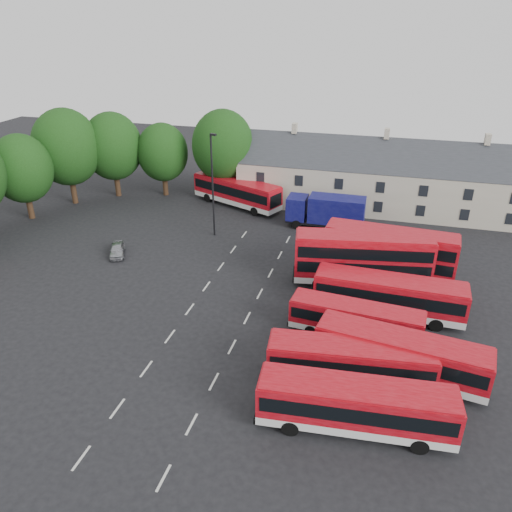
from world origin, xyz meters
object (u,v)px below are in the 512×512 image
object	(u,v)px
bus_row_a	(356,404)
silver_car	(117,250)
lamppost	(213,183)
box_truck	(327,210)
bus_dd_south	(363,257)

from	to	relation	value
bus_row_a	silver_car	bearing A→B (deg)	141.04
bus_row_a	lamppost	bearing A→B (deg)	120.75
box_truck	lamppost	size ratio (longest dim) A/B	0.77
bus_dd_south	lamppost	world-z (taller)	lamppost
bus_row_a	lamppost	xyz separation A→B (m)	(-17.59, 24.81, 4.07)
bus_dd_south	silver_car	size ratio (longest dim) A/B	3.42
box_truck	bus_dd_south	bearing A→B (deg)	-67.90
box_truck	bus_row_a	bearing A→B (deg)	-78.41
bus_row_a	bus_dd_south	size ratio (longest dim) A/B	0.95
box_truck	silver_car	world-z (taller)	box_truck
bus_dd_south	lamppost	bearing A→B (deg)	147.60
silver_car	box_truck	bearing A→B (deg)	7.41
silver_car	lamppost	xyz separation A→B (m)	(7.85, 7.41, 5.40)
bus_row_a	box_truck	size ratio (longest dim) A/B	1.33
bus_dd_south	box_truck	xyz separation A→B (m)	(-4.90, 12.28, -0.66)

